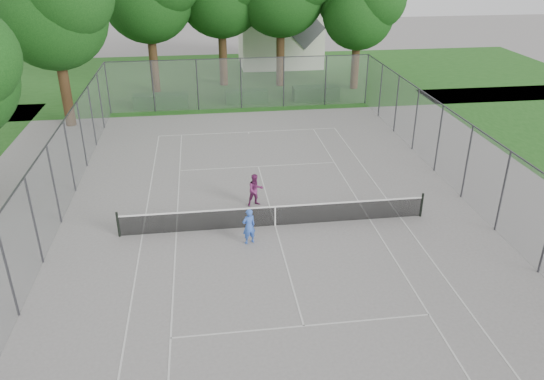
{
  "coord_description": "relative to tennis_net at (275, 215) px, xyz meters",
  "views": [
    {
      "loc": [
        -2.75,
        -19.23,
        11.04
      ],
      "look_at": [
        0.0,
        1.0,
        1.2
      ],
      "focal_mm": 35.0,
      "sensor_mm": 36.0,
      "label": 1
    }
  ],
  "objects": [
    {
      "name": "ground",
      "position": [
        0.0,
        0.0,
        -0.51
      ],
      "size": [
        120.0,
        120.0,
        0.0
      ],
      "primitive_type": "plane",
      "color": "slate",
      "rests_on": "ground"
    },
    {
      "name": "grass_far",
      "position": [
        0.0,
        26.0,
        -0.51
      ],
      "size": [
        60.0,
        20.0,
        0.0
      ],
      "primitive_type": "cube",
      "color": "#1C4D16",
      "rests_on": "ground"
    },
    {
      "name": "court_markings",
      "position": [
        0.0,
        0.0,
        -0.5
      ],
      "size": [
        11.03,
        23.83,
        0.01
      ],
      "color": "beige",
      "rests_on": "ground"
    },
    {
      "name": "tennis_net",
      "position": [
        0.0,
        0.0,
        0.0
      ],
      "size": [
        12.87,
        0.1,
        1.1
      ],
      "color": "black",
      "rests_on": "ground"
    },
    {
      "name": "perimeter_fence",
      "position": [
        0.0,
        0.0,
        1.3
      ],
      "size": [
        18.08,
        34.08,
        3.52
      ],
      "color": "#38383D",
      "rests_on": "ground"
    },
    {
      "name": "tree_far_right",
      "position": [
        9.41,
        21.15,
        5.66
      ],
      "size": [
        6.26,
        5.71,
        8.99
      ],
      "color": "#392515",
      "rests_on": "ground"
    },
    {
      "name": "tree_side_back",
      "position": [
        -11.1,
        14.74,
        6.82
      ],
      "size": [
        7.42,
        6.77,
        10.67
      ],
      "color": "#392515",
      "rests_on": "ground"
    },
    {
      "name": "hedge_left",
      "position": [
        -5.64,
        17.98,
        -0.04
      ],
      "size": [
        3.78,
        1.13,
        0.94
      ],
      "primitive_type": "cube",
      "color": "#154115",
      "rests_on": "ground"
    },
    {
      "name": "hedge_mid",
      "position": [
        0.47,
        18.25,
        -0.03
      ],
      "size": [
        3.03,
        0.87,
        0.95
      ],
      "primitive_type": "cube",
      "color": "#154115",
      "rests_on": "ground"
    },
    {
      "name": "hedge_right",
      "position": [
        5.61,
        18.33,
        -0.01
      ],
      "size": [
        3.35,
        1.23,
        1.0
      ],
      "primitive_type": "cube",
      "color": "#154115",
      "rests_on": "ground"
    },
    {
      "name": "house",
      "position": [
        4.73,
        30.47,
        3.16
      ],
      "size": [
        7.32,
        5.67,
        9.12
      ],
      "color": "white",
      "rests_on": "ground"
    },
    {
      "name": "girl_player",
      "position": [
        -1.21,
        -1.2,
        0.24
      ],
      "size": [
        0.64,
        0.53,
        1.5
      ],
      "primitive_type": "imported",
      "rotation": [
        0.0,
        0.0,
        3.51
      ],
      "color": "blue",
      "rests_on": "ground"
    },
    {
      "name": "woman_player",
      "position": [
        -0.61,
        2.01,
        0.24
      ],
      "size": [
        0.86,
        0.76,
        1.51
      ],
      "primitive_type": "imported",
      "rotation": [
        0.0,
        0.0,
        0.29
      ],
      "color": "#792861",
      "rests_on": "ground"
    }
  ]
}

